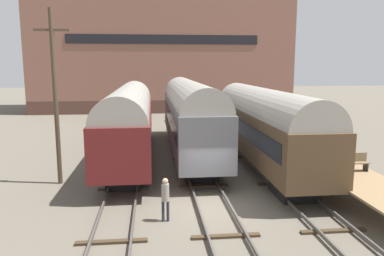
# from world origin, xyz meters

# --- Properties ---
(ground_plane) EXTENTS (200.00, 200.00, 0.00)m
(ground_plane) POSITION_xyz_m (0.00, 0.00, 0.00)
(ground_plane) COLOR #60594C
(track_left) EXTENTS (2.60, 60.00, 0.26)m
(track_left) POSITION_xyz_m (-4.22, 0.00, 0.14)
(track_left) COLOR #4C4742
(track_left) RESTS_ON ground
(track_middle) EXTENTS (2.60, 60.00, 0.26)m
(track_middle) POSITION_xyz_m (0.00, 0.00, 0.14)
(track_middle) COLOR #4C4742
(track_middle) RESTS_ON ground
(track_right) EXTENTS (2.60, 60.00, 0.26)m
(track_right) POSITION_xyz_m (4.22, 0.00, 0.14)
(track_right) COLOR #4C4742
(track_right) RESTS_ON ground
(train_car_maroon) EXTENTS (2.98, 18.06, 5.02)m
(train_car_maroon) POSITION_xyz_m (-4.22, 9.66, 2.85)
(train_car_maroon) COLOR black
(train_car_maroon) RESTS_ON ground
(train_car_grey) EXTENTS (2.93, 18.50, 5.32)m
(train_car_grey) POSITION_xyz_m (0.00, 10.71, 3.05)
(train_car_grey) COLOR black
(train_car_grey) RESTS_ON ground
(train_car_brown) EXTENTS (2.96, 16.02, 4.99)m
(train_car_brown) POSITION_xyz_m (4.22, 6.35, 2.83)
(train_car_brown) COLOR black
(train_car_brown) RESTS_ON ground
(station_platform) EXTENTS (2.83, 13.02, 1.14)m
(station_platform) POSITION_xyz_m (6.95, 1.75, 1.05)
(station_platform) COLOR #8C704C
(station_platform) RESTS_ON ground
(bench) EXTENTS (1.40, 0.40, 0.91)m
(bench) POSITION_xyz_m (7.37, 1.31, 1.62)
(bench) COLOR brown
(bench) RESTS_ON station_platform
(person_worker) EXTENTS (0.32, 0.32, 1.85)m
(person_worker) POSITION_xyz_m (-2.19, -1.26, 1.12)
(person_worker) COLOR #282833
(person_worker) RESTS_ON ground
(utility_pole) EXTENTS (1.80, 0.24, 9.29)m
(utility_pole) POSITION_xyz_m (-7.74, 4.45, 4.81)
(utility_pole) COLOR #473828
(utility_pole) RESTS_ON ground
(warehouse_building) EXTENTS (35.91, 12.51, 17.82)m
(warehouse_building) POSITION_xyz_m (-0.99, 40.66, 8.91)
(warehouse_building) COLOR #4F342A
(warehouse_building) RESTS_ON ground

